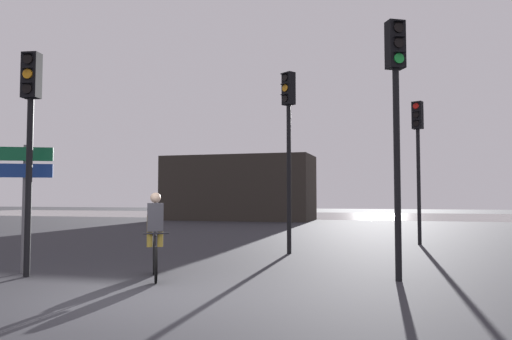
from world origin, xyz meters
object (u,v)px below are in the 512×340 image
traffic_light_far_right (418,145)px  cyclist (155,235)px  traffic_light_center (289,128)px  distant_building (239,188)px  traffic_light_near_right (396,100)px  traffic_light_near_left (30,120)px  direction_sign_post (24,184)px

traffic_light_far_right → cyclist: size_ratio=2.88×
traffic_light_far_right → traffic_light_center: 5.10m
distant_building → traffic_light_far_right: (11.02, -14.87, 1.09)m
traffic_light_center → distant_building: bearing=-33.0°
traffic_light_near_right → traffic_light_near_left: 7.05m
traffic_light_near_right → traffic_light_center: 4.75m
traffic_light_center → cyclist: 5.60m
distant_building → direction_sign_post: bearing=-82.5°
traffic_light_far_right → cyclist: bearing=80.8°
traffic_light_center → cyclist: bearing=106.4°
distant_building → traffic_light_near_left: (3.50, -23.83, 0.90)m
distant_building → cyclist: size_ratio=6.12×
traffic_light_near_right → direction_sign_post: 7.55m
traffic_light_near_left → traffic_light_center: bearing=-136.2°
traffic_light_far_right → traffic_light_near_right: 7.50m
traffic_light_far_right → distant_building: bearing=-31.4°
traffic_light_far_right → traffic_light_center: bearing=68.5°
traffic_light_near_right → traffic_light_near_left: traffic_light_near_right is taller
traffic_light_near_right → traffic_light_center: (-2.87, 3.78, 0.09)m
cyclist → distant_building: bearing=-104.9°
traffic_light_near_left → traffic_light_center: traffic_light_center is taller
traffic_light_far_right → direction_sign_post: (-7.94, -8.59, -1.43)m
traffic_light_center → direction_sign_post: size_ratio=1.91×
traffic_light_near_left → cyclist: 3.34m
distant_building → traffic_light_far_right: traffic_light_far_right is taller
distant_building → traffic_light_center: bearing=-68.0°
traffic_light_near_left → cyclist: traffic_light_near_left is taller
traffic_light_far_right → traffic_light_center: size_ratio=0.94×
traffic_light_near_left → traffic_light_near_right: bearing=-176.7°
traffic_light_center → direction_sign_post: traffic_light_center is taller
distant_building → traffic_light_near_right: size_ratio=2.05×
traffic_light_far_right → traffic_light_near_left: bearing=72.0°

